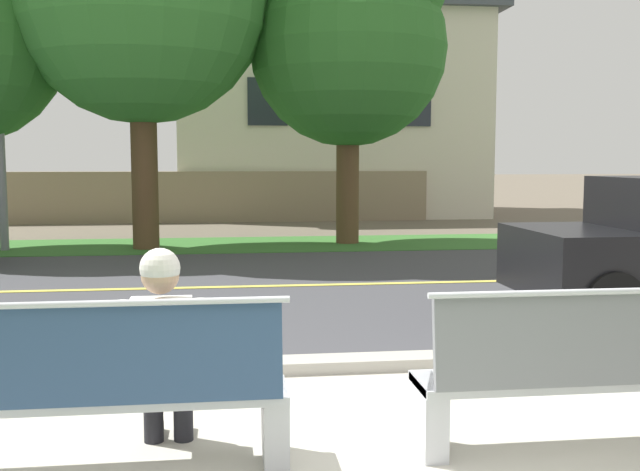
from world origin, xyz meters
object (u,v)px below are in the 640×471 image
object	(u,v)px
bench_right	(587,375)
seated_person_white	(163,346)
shade_tree_centre	(355,33)
bench_left	(102,394)

from	to	relation	value
bench_right	seated_person_white	world-z (taller)	seated_person_white
shade_tree_centre	bench_right	bearing A→B (deg)	-92.71
bench_left	seated_person_white	xyz separation A→B (m)	(0.32, 0.17, 0.21)
bench_left	bench_right	distance (m)	2.80
bench_right	seated_person_white	distance (m)	2.50
bench_left	bench_right	bearing A→B (deg)	0.00
seated_person_white	shade_tree_centre	size ratio (longest dim) A/B	0.19
bench_right	shade_tree_centre	world-z (taller)	shade_tree_centre
seated_person_white	shade_tree_centre	world-z (taller)	shade_tree_centre
shade_tree_centre	seated_person_white	bearing A→B (deg)	-105.50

